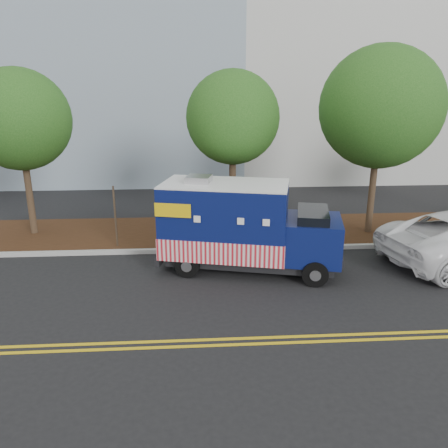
{
  "coord_description": "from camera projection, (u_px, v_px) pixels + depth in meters",
  "views": [
    {
      "loc": [
        -0.89,
        -13.52,
        5.71
      ],
      "look_at": [
        0.04,
        0.6,
        1.3
      ],
      "focal_mm": 35.0,
      "sensor_mm": 36.0,
      "label": 1
    }
  ],
  "objects": [
    {
      "name": "sign_post",
      "position": [
        115.0,
        219.0,
        15.79
      ],
      "size": [
        0.06,
        0.06,
        2.4
      ],
      "primitive_type": "cube",
      "color": "#473828",
      "rests_on": "ground"
    },
    {
      "name": "curb",
      "position": [
        221.0,
        249.0,
        15.94
      ],
      "size": [
        120.0,
        0.18,
        0.15
      ],
      "primitive_type": "cube",
      "color": "#9E9E99",
      "rests_on": "ground"
    },
    {
      "name": "mulch_strip",
      "position": [
        218.0,
        232.0,
        17.94
      ],
      "size": [
        120.0,
        4.0,
        0.15
      ],
      "primitive_type": "cube",
      "color": "black",
      "rests_on": "ground"
    },
    {
      "name": "centerline_near",
      "position": [
        236.0,
        339.0,
        10.39
      ],
      "size": [
        120.0,
        0.1,
        0.01
      ],
      "primitive_type": "cube",
      "color": "gold",
      "rests_on": "ground"
    },
    {
      "name": "tree_c",
      "position": [
        381.0,
        108.0,
        16.27
      ],
      "size": [
        4.54,
        4.54,
        7.3
      ],
      "color": "#38281C",
      "rests_on": "ground"
    },
    {
      "name": "tree_b",
      "position": [
        233.0,
        118.0,
        16.15
      ],
      "size": [
        3.47,
        3.47,
        6.41
      ],
      "color": "#38281C",
      "rests_on": "ground"
    },
    {
      "name": "centerline_far",
      "position": [
        237.0,
        345.0,
        10.15
      ],
      "size": [
        120.0,
        0.1,
        0.01
      ],
      "primitive_type": "cube",
      "color": "gold",
      "rests_on": "ground"
    },
    {
      "name": "ground",
      "position": [
        224.0,
        266.0,
        14.63
      ],
      "size": [
        120.0,
        120.0,
        0.0
      ],
      "primitive_type": "plane",
      "color": "black",
      "rests_on": "ground"
    },
    {
      "name": "tree_a",
      "position": [
        19.0,
        120.0,
        16.26
      ],
      "size": [
        3.79,
        3.79,
        6.49
      ],
      "color": "#38281C",
      "rests_on": "ground"
    },
    {
      "name": "food_truck",
      "position": [
        241.0,
        228.0,
        14.07
      ],
      "size": [
        6.13,
        3.4,
        3.06
      ],
      "rotation": [
        0.0,
        0.0,
        -0.24
      ],
      "color": "black",
      "rests_on": "ground"
    }
  ]
}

